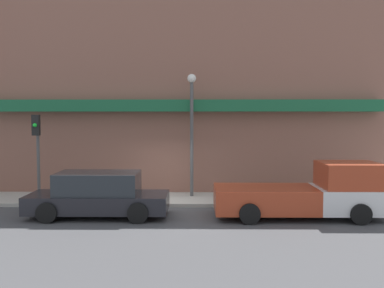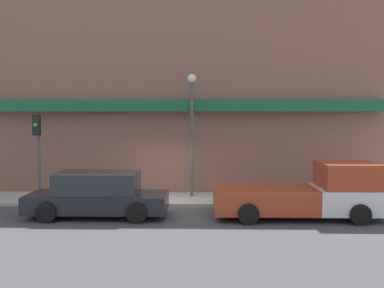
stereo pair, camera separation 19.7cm
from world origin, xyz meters
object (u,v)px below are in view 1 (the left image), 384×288
at_px(street_lamp, 192,119).
at_px(fire_hydrant, 268,193).
at_px(parked_car, 98,195).
at_px(traffic_light, 37,141).
at_px(pickup_truck, 310,194).

bearing_deg(street_lamp, fire_hydrant, -21.97).
distance_m(parked_car, traffic_light, 3.92).
xyz_separation_m(pickup_truck, fire_hydrant, (-1.09, 1.93, -0.32)).
xyz_separation_m(pickup_truck, parked_car, (-7.21, -0.00, -0.07)).
relative_size(pickup_truck, parked_car, 1.20).
bearing_deg(street_lamp, traffic_light, -170.06).
height_order(parked_car, traffic_light, traffic_light).
distance_m(pickup_truck, parked_car, 7.21).
distance_m(street_lamp, traffic_light, 6.14).
xyz_separation_m(pickup_truck, street_lamp, (-4.06, 3.13, 2.50)).
xyz_separation_m(parked_car, street_lamp, (3.15, 3.13, 2.57)).
height_order(street_lamp, traffic_light, street_lamp).
distance_m(pickup_truck, traffic_light, 10.39).
bearing_deg(traffic_light, parked_car, -36.17).
relative_size(parked_car, street_lamp, 0.94).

